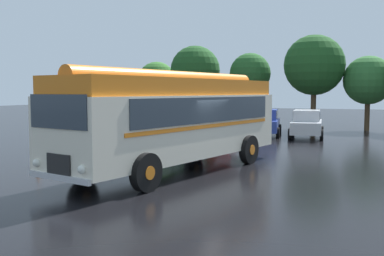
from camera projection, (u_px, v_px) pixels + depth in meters
ground_plane at (190, 170)px, 15.91m from camera, size 120.00×120.00×0.00m
vintage_bus at (176, 117)px, 15.54m from camera, size 4.88×10.38×3.49m
car_near_left at (178, 121)px, 29.67m from camera, size 2.02×4.23×1.66m
car_mid_left at (222, 122)px, 28.84m from camera, size 2.26×4.34×1.66m
car_mid_right at (265, 122)px, 28.22m from camera, size 2.37×4.39×1.66m
car_far_right at (307, 124)px, 26.90m from camera, size 2.22×4.32×1.66m
tree_far_left at (158, 82)px, 37.05m from camera, size 3.18×3.18×5.22m
tree_left_of_centre at (195, 70)px, 35.64m from camera, size 3.94×3.94×6.40m
tree_centre at (252, 74)px, 34.35m from camera, size 3.15×3.14×5.72m
tree_right_of_centre at (314, 65)px, 32.51m from camera, size 4.38×4.38×6.88m
tree_far_right at (368, 81)px, 31.70m from camera, size 3.44×3.44×5.29m
traffic_cone at (38, 159)px, 16.57m from camera, size 0.36×0.36×0.55m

